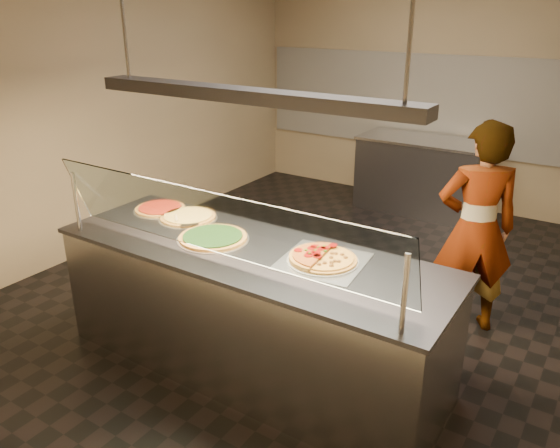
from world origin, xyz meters
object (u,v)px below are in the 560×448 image
Objects in this scene: serving_counter at (251,310)px; pizza_tomato at (161,208)px; prep_table at (421,175)px; half_pizza_pepperoni at (309,253)px; sneeze_guard at (215,225)px; half_pizza_sausage at (338,262)px; pizza_spinach at (213,237)px; pizza_spatula at (182,220)px; pizza_cheese at (189,216)px; perforated_tray at (323,260)px; heat_lamp_housing at (246,95)px; worker at (476,229)px.

pizza_tomato is (-1.05, 0.24, 0.48)m from serving_counter.
half_pizza_pepperoni is at bearing -81.80° from prep_table.
sneeze_guard reaches higher than half_pizza_sausage.
pizza_tomato is (-0.74, 0.23, -0.00)m from pizza_spinach.
pizza_spatula is at bearing 165.11° from pizza_spinach.
sneeze_guard is at bearing -131.41° from half_pizza_pepperoni.
prep_table is at bearing 80.61° from pizza_cheese.
half_pizza_pepperoni is at bearing 48.59° from sneeze_guard.
serving_counter is 4.87× the size of perforated_tray.
prep_table is 4.13m from heat_lamp_housing.
perforated_tray is at bearing -4.58° from pizza_tomato.
pizza_spatula is 0.17× the size of worker.
worker is at bearing 67.78° from half_pizza_sausage.
heat_lamp_housing is at bearing -12.63° from pizza_tomato.
pizza_spatula is (0.35, -0.13, 0.01)m from pizza_tomato.
serving_counter is 0.57m from pizza_spinach.
heat_lamp_housing reaches higher than pizza_spatula.
pizza_spatula is at bearing -179.87° from perforated_tray.
half_pizza_pepperoni is (0.40, 0.11, 0.50)m from serving_counter.
half_pizza_sausage reaches higher than perforated_tray.
half_pizza_pepperoni is at bearing 8.49° from pizza_spinach.
sneeze_guard is at bearing -90.00° from heat_lamp_housing.
sneeze_guard is 0.87m from pizza_spatula.
pizza_cheese is 0.20× the size of heat_lamp_housing.
serving_counter is 1.80× the size of prep_table.
heat_lamp_housing is (-1.14, -1.40, 1.10)m from worker.
pizza_tomato is at bearing 175.42° from perforated_tray.
pizza_tomato is at bearing 175.69° from half_pizza_sausage.
pizza_cheese is 0.29× the size of prep_table.
worker reaches higher than pizza_cheese.
heat_lamp_housing reaches higher than serving_counter.
half_pizza_pepperoni is 0.29× the size of prep_table.
pizza_spatula reaches higher than pizza_spinach.
sneeze_guard is 5.03× the size of pizza_spinach.
serving_counter is 1.09× the size of sneeze_guard.
sneeze_guard reaches higher than prep_table.
pizza_cheese is 1.08× the size of pizza_tomato.
half_pizza_pepperoni is 1.58× the size of pizza_spatula.
pizza_spinach is at bearing -172.64° from perforated_tray.
heat_lamp_housing is at bearing -8.78° from pizza_spatula.
half_pizza_pepperoni is at bearing 179.38° from perforated_tray.
worker is 0.74× the size of heat_lamp_housing.
pizza_tomato is (-1.66, 0.13, -0.01)m from half_pizza_sausage.
half_pizza_pepperoni reaches higher than half_pizza_sausage.
perforated_tray is 0.11m from half_pizza_pepperoni.
heat_lamp_housing is (0.31, -0.01, 1.00)m from pizza_spinach.
heat_lamp_housing is at bearing 21.10° from worker.
pizza_tomato is at bearing -104.17° from prep_table.
perforated_tray is 0.25× the size of heat_lamp_housing.
half_pizza_sausage is 0.89× the size of pizza_spinach.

